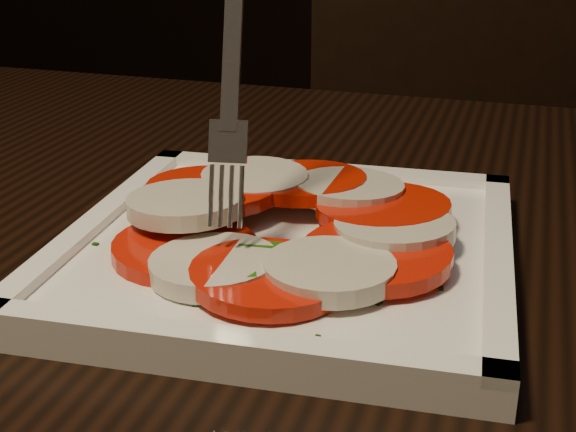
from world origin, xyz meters
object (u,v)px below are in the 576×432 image
chair (453,191)px  fork (235,48)px  table (419,414)px  plate (288,252)px

chair → fork: (-0.12, -0.73, 0.34)m
table → chair: size_ratio=1.36×
plate → table: bearing=5.8°
chair → fork: bearing=-111.3°
fork → plate: bearing=0.7°
table → chair: bearing=88.9°
table → fork: fork is taller
table → plate: bearing=-174.2°
table → chair: (0.01, 0.72, -0.12)m
chair → plate: 0.77m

